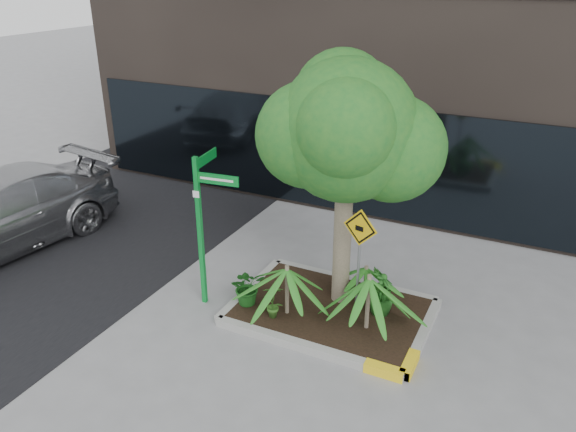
% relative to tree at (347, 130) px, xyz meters
% --- Properties ---
extents(ground, '(80.00, 80.00, 0.00)m').
position_rel_tree_xyz_m(ground, '(-0.22, -0.67, -3.20)').
color(ground, gray).
rests_on(ground, ground).
extents(asphalt_road, '(7.00, 80.00, 0.01)m').
position_rel_tree_xyz_m(asphalt_road, '(-6.72, -0.67, -3.20)').
color(asphalt_road, black).
rests_on(asphalt_road, ground).
extents(planter, '(3.35, 2.36, 0.15)m').
position_rel_tree_xyz_m(planter, '(0.01, -0.39, -3.10)').
color(planter, '#9E9E99').
rests_on(planter, ground).
extents(tree, '(2.92, 2.59, 4.39)m').
position_rel_tree_xyz_m(tree, '(0.00, 0.00, 0.00)').
color(tree, gray).
rests_on(tree, ground).
extents(palm_front, '(1.10, 1.10, 1.23)m').
position_rel_tree_xyz_m(palm_front, '(0.71, -0.64, -2.14)').
color(palm_front, gray).
rests_on(palm_front, ground).
extents(palm_left, '(1.02, 1.02, 1.13)m').
position_rel_tree_xyz_m(palm_left, '(-0.64, -0.83, -2.21)').
color(palm_left, gray).
rests_on(palm_left, ground).
extents(palm_back, '(0.73, 0.73, 0.81)m').
position_rel_tree_xyz_m(palm_back, '(0.40, 0.18, -2.45)').
color(palm_back, gray).
rests_on(palm_back, ground).
extents(shrub_a, '(0.84, 0.84, 0.66)m').
position_rel_tree_xyz_m(shrub_a, '(-1.37, -0.87, -2.72)').
color(shrub_a, '#174F16').
rests_on(shrub_a, planter).
extents(shrub_b, '(0.58, 0.58, 0.79)m').
position_rel_tree_xyz_m(shrub_b, '(0.78, -0.13, -2.66)').
color(shrub_b, '#205D1C').
rests_on(shrub_b, planter).
extents(shrub_c, '(0.45, 0.45, 0.65)m').
position_rel_tree_xyz_m(shrub_c, '(-0.79, -1.04, -2.73)').
color(shrub_c, '#31641F').
rests_on(shrub_c, planter).
extents(shrub_d, '(0.48, 0.48, 0.76)m').
position_rel_tree_xyz_m(shrub_d, '(0.72, 0.09, -2.67)').
color(shrub_d, '#255D1A').
rests_on(shrub_d, planter).
extents(street_sign_post, '(0.85, 0.80, 2.74)m').
position_rel_tree_xyz_m(street_sign_post, '(-2.18, -0.91, -1.51)').
color(street_sign_post, '#0D9131').
rests_on(street_sign_post, ground).
extents(cattle_sign, '(0.60, 0.17, 2.00)m').
position_rel_tree_xyz_m(cattle_sign, '(0.47, -0.50, -1.70)').
color(cattle_sign, slate).
rests_on(cattle_sign, ground).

